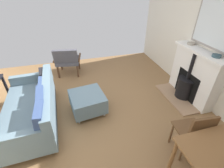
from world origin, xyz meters
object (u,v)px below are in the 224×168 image
Objects in this scene: mantel_bowl_near at (191,43)px; ottoman at (88,101)px; armchair_accent at (67,60)px; dining_chair_near_fireplace at (195,131)px; fireplace at (192,78)px; mantel_bowl_far at (217,56)px; sofa at (34,108)px.

ottoman is (2.29, 0.23, -0.88)m from mantel_bowl_near.
mantel_bowl_near is at bearing 151.81° from armchair_accent.
ottoman is 0.86× the size of dining_chair_near_fireplace.
armchair_accent reaches higher than ottoman.
fireplace is 7.85× the size of mantel_bowl_near.
dining_chair_near_fireplace is at bearing 133.88° from ottoman.
fireplace is at bearing -127.06° from dining_chair_near_fireplace.
mantel_bowl_near reaches higher than fireplace.
armchair_accent is 3.38m from dining_chair_near_fireplace.
fireplace is 8.28× the size of mantel_bowl_far.
mantel_bowl_far reaches higher than ottoman.
fireplace reaches higher than ottoman.
armchair_accent is at bearing -111.86° from sofa.
armchair_accent is (2.54, -1.73, -0.03)m from fireplace.
fireplace is 0.73m from mantel_bowl_near.
dining_chair_near_fireplace reaches higher than armchair_accent.
mantel_bowl_far reaches higher than dining_chair_near_fireplace.
sofa is at bearing 4.80° from mantel_bowl_near.
ottoman is (2.25, -0.12, -0.25)m from fireplace.
sofa is at bearing 2.76° from ottoman.
armchair_accent is (-0.67, -1.66, 0.12)m from sofa.
mantel_bowl_far is 1.48m from dining_chair_near_fireplace.
mantel_bowl_far is at bearing -136.98° from dining_chair_near_fireplace.
mantel_bowl_far reaches higher than mantel_bowl_near.
dining_chair_near_fireplace is (-1.31, 1.36, 0.26)m from ottoman.
fireplace is 2.26m from ottoman.
fireplace is 3.07m from armchair_accent.
ottoman is (2.29, -0.45, -0.89)m from mantel_bowl_far.
sofa is at bearing -30.13° from dining_chair_near_fireplace.
dining_chair_near_fireplace is at bearing 52.94° from fireplace.
mantel_bowl_far is 0.18× the size of dining_chair_near_fireplace.
dining_chair_near_fireplace is at bearing 43.02° from mantel_bowl_far.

